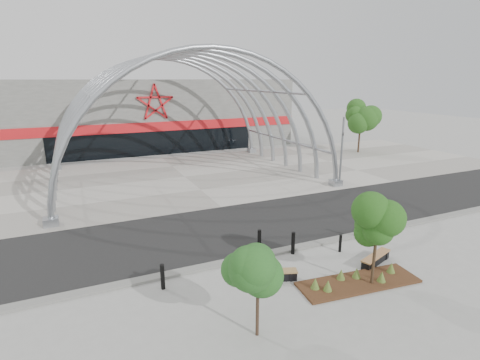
% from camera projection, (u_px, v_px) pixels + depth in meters
% --- Properties ---
extents(ground, '(140.00, 140.00, 0.00)m').
position_uv_depth(ground, '(274.00, 251.00, 18.26)').
color(ground, '#989793').
rests_on(ground, ground).
extents(road, '(140.00, 7.00, 0.02)m').
position_uv_depth(road, '(244.00, 226.00, 21.34)').
color(road, black).
rests_on(road, ground).
extents(forecourt, '(60.00, 17.00, 0.04)m').
position_uv_depth(forecourt, '(185.00, 177.00, 31.89)').
color(forecourt, gray).
rests_on(forecourt, ground).
extents(kerb, '(60.00, 0.50, 0.12)m').
position_uv_depth(kerb, '(276.00, 252.00, 18.02)').
color(kerb, slate).
rests_on(kerb, ground).
extents(arena_building, '(34.00, 15.24, 8.00)m').
position_uv_depth(arena_building, '(143.00, 113.00, 46.64)').
color(arena_building, slate).
rests_on(arena_building, ground).
extents(vault_canopy, '(20.80, 15.80, 20.36)m').
position_uv_depth(vault_canopy, '(185.00, 177.00, 31.89)').
color(vault_canopy, '#989DA3').
rests_on(vault_canopy, ground).
extents(planting_bed, '(5.24, 2.08, 0.54)m').
position_uv_depth(planting_bed, '(357.00, 281.00, 15.34)').
color(planting_bed, '#381F13').
rests_on(planting_bed, ground).
extents(signal_pole, '(0.30, 0.76, 5.39)m').
position_uv_depth(signal_pole, '(342.00, 151.00, 28.32)').
color(signal_pole, gray).
rests_on(signal_pole, ground).
extents(street_tree_0, '(1.50, 1.50, 3.42)m').
position_uv_depth(street_tree_0, '(258.00, 267.00, 11.65)').
color(street_tree_0, black).
rests_on(street_tree_0, ground).
extents(street_tree_1, '(1.51, 1.51, 3.56)m').
position_uv_depth(street_tree_1, '(377.00, 227.00, 14.58)').
color(street_tree_1, black).
rests_on(street_tree_1, ground).
extents(bench_0, '(2.07, 1.10, 0.43)m').
position_uv_depth(bench_0, '(273.00, 275.00, 15.58)').
color(bench_0, black).
rests_on(bench_0, ground).
extents(bench_1, '(2.04, 1.11, 0.42)m').
position_uv_depth(bench_1, '(376.00, 259.00, 16.97)').
color(bench_1, black).
rests_on(bench_1, ground).
extents(bollard_0, '(0.17, 0.17, 1.07)m').
position_uv_depth(bollard_0, '(163.00, 277.00, 14.85)').
color(bollard_0, black).
rests_on(bollard_0, ground).
extents(bollard_1, '(0.18, 0.18, 1.11)m').
position_uv_depth(bollard_1, '(259.00, 241.00, 18.08)').
color(bollard_1, black).
rests_on(bollard_1, ground).
extents(bollard_2, '(0.18, 0.18, 1.11)m').
position_uv_depth(bollard_2, '(293.00, 243.00, 17.83)').
color(bollard_2, black).
rests_on(bollard_2, ground).
extents(bollard_3, '(0.14, 0.14, 0.87)m').
position_uv_depth(bollard_3, '(340.00, 243.00, 18.08)').
color(bollard_3, black).
rests_on(bollard_3, ground).
extents(bollard_4, '(0.16, 0.16, 1.02)m').
position_uv_depth(bollard_4, '(360.00, 230.00, 19.49)').
color(bollard_4, black).
rests_on(bollard_4, ground).
extents(bg_tree_1, '(2.70, 2.70, 5.91)m').
position_uv_depth(bg_tree_1, '(361.00, 115.00, 41.30)').
color(bg_tree_1, black).
rests_on(bg_tree_1, ground).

